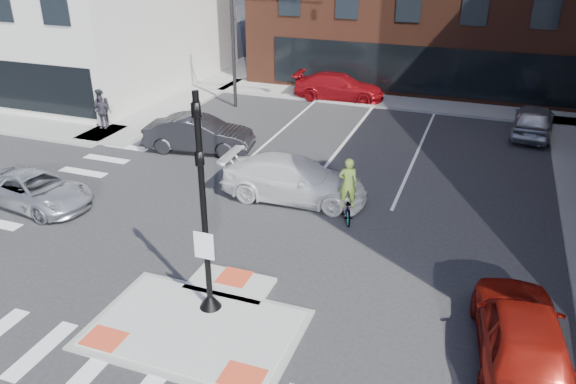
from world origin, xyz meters
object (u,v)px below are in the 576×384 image
at_px(silver_suv, 35,190).
at_px(cyclist, 347,199).
at_px(pedestrian_a, 102,108).
at_px(bg_car_red, 339,87).
at_px(bg_car_dark, 199,134).
at_px(pedestrian_b, 102,112).
at_px(bg_car_silver, 533,120).
at_px(red_sedan, 522,334).
at_px(white_pickup, 294,179).

distance_m(silver_suv, cyclist, 11.51).
bearing_deg(pedestrian_a, bg_car_red, 46.48).
height_order(bg_car_dark, bg_car_red, bg_car_dark).
bearing_deg(bg_car_dark, bg_car_red, -29.60).
xyz_separation_m(bg_car_dark, bg_car_red, (3.76, 10.50, -0.04)).
height_order(bg_car_dark, pedestrian_b, pedestrian_b).
height_order(bg_car_dark, bg_car_silver, bg_car_dark).
distance_m(pedestrian_a, pedestrian_b, 0.26).
bearing_deg(bg_car_red, red_sedan, -156.97).
bearing_deg(white_pickup, bg_car_silver, -40.74).
bearing_deg(bg_car_silver, pedestrian_a, 22.86).
distance_m(white_pickup, bg_car_silver, 13.95).
relative_size(white_pickup, bg_car_silver, 1.20).
height_order(red_sedan, white_pickup, red_sedan).
bearing_deg(silver_suv, pedestrian_a, 28.53).
bearing_deg(bg_car_silver, silver_suv, 45.21).
distance_m(silver_suv, pedestrian_a, 8.74).
relative_size(cyclist, pedestrian_a, 1.17).
distance_m(white_pickup, bg_car_red, 13.92).
bearing_deg(bg_car_dark, bg_car_silver, -72.12).
distance_m(red_sedan, cyclist, 8.11).
bearing_deg(silver_suv, bg_car_silver, -42.01).
bearing_deg(bg_car_dark, white_pickup, -129.16).
xyz_separation_m(bg_car_silver, bg_car_red, (-10.76, 2.85, -0.01)).
relative_size(bg_car_silver, pedestrian_b, 2.73).
bearing_deg(pedestrian_b, pedestrian_a, 110.68).
bearing_deg(red_sedan, pedestrian_b, -34.98).
height_order(bg_car_red, pedestrian_a, pedestrian_a).
bearing_deg(red_sedan, pedestrian_a, -35.26).
height_order(red_sedan, bg_car_red, red_sedan).
xyz_separation_m(bg_car_silver, cyclist, (-6.39, -11.79, -0.01)).
bearing_deg(red_sedan, bg_car_silver, -98.81).
bearing_deg(bg_car_red, silver_suv, 155.79).
relative_size(red_sedan, bg_car_dark, 1.00).
xyz_separation_m(silver_suv, cyclist, (11.10, 3.02, 0.13)).
relative_size(silver_suv, cyclist, 2.02).
xyz_separation_m(bg_car_red, pedestrian_b, (-9.71, -9.69, 0.22)).
distance_m(cyclist, pedestrian_a, 15.11).
bearing_deg(pedestrian_b, cyclist, -30.79).
bearing_deg(cyclist, pedestrian_a, -39.94).
distance_m(bg_car_silver, pedestrian_b, 21.59).
relative_size(bg_car_dark, cyclist, 2.16).
distance_m(bg_car_red, cyclist, 15.27).
distance_m(bg_car_dark, cyclist, 9.12).
bearing_deg(white_pickup, bg_car_dark, 58.54).
distance_m(red_sedan, pedestrian_b, 22.51).
height_order(pedestrian_a, pedestrian_b, pedestrian_a).
relative_size(bg_car_dark, bg_car_silver, 1.07).
distance_m(silver_suv, white_pickup, 9.63).
height_order(bg_car_dark, pedestrian_a, pedestrian_a).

